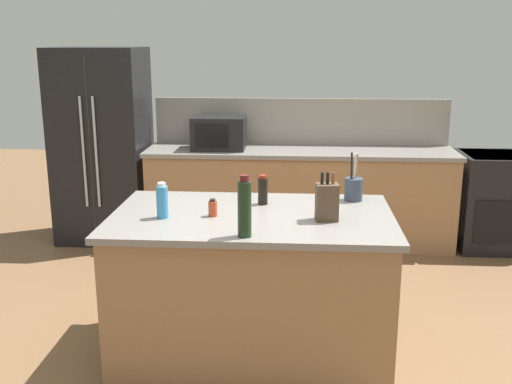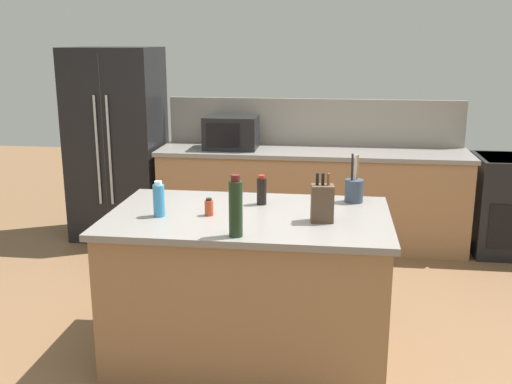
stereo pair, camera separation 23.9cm
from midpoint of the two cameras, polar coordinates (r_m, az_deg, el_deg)
The scene contains 13 objects.
ground_plane at distance 4.03m, azimuth -2.12°, elevation -15.05°, with size 14.00×14.00×0.00m, color brown.
back_counter_run at distance 5.88m, azimuth 3.00°, elevation -0.45°, with size 2.98×0.66×0.94m.
wall_backsplash at distance 6.06m, azimuth 3.14°, elevation 6.72°, with size 2.94×0.03×0.46m, color gray.
kitchen_island at distance 3.82m, azimuth -2.18°, elevation -8.88°, with size 1.72×1.04×0.94m.
refrigerator at distance 6.18m, azimuth -15.49°, elevation 4.30°, with size 0.86×0.75×1.90m.
range_oven at distance 6.16m, azimuth 21.05°, elevation -0.78°, with size 0.76×0.65×0.92m.
microwave at distance 5.82m, azimuth -4.73°, elevation 5.65°, with size 0.51×0.39×0.31m.
knife_block at distance 3.52m, azimuth 4.84°, elevation -0.94°, with size 0.14×0.11×0.29m.
utensil_crock at distance 3.98m, azimuth 7.58°, elevation 0.34°, with size 0.12×0.12×0.32m.
wine_bottle at distance 3.21m, azimuth -3.24°, elevation -1.54°, with size 0.08×0.08×0.34m.
dish_soap_bottle at distance 3.62m, azimuth -10.80°, elevation -0.90°, with size 0.07×0.07×0.22m.
soy_sauce_bottle at distance 3.85m, azimuth -1.12°, elevation 0.13°, with size 0.06×0.06×0.19m.
spice_jar_paprika at distance 3.62m, azimuth -6.04°, elevation -1.56°, with size 0.05×0.05×0.11m.
Camera 1 is at (0.27, -3.50, 1.99)m, focal length 42.00 mm.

